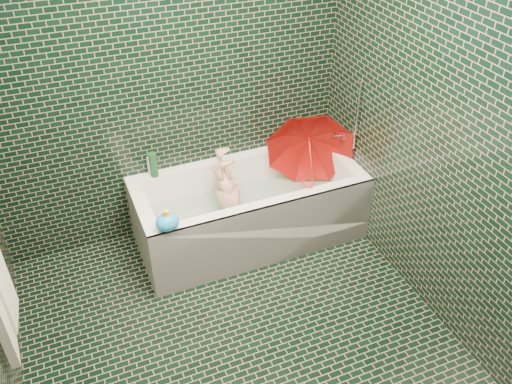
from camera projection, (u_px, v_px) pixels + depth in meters
name	position (u px, v px, depth m)	size (l,w,h in m)	color
floor	(244.00, 351.00, 3.42)	(2.80, 2.80, 0.00)	black
wall_back	(167.00, 81.00, 3.73)	(2.80, 2.80, 0.00)	black
wall_right	(453.00, 139.00, 3.09)	(2.80, 2.80, 0.00)	black
bathtub	(250.00, 216.00, 4.18)	(1.70, 0.75, 0.55)	white
bath_mat	(249.00, 220.00, 4.23)	(1.35, 0.47, 0.01)	green
water	(249.00, 206.00, 4.15)	(1.48, 0.53, 0.00)	silver
faucet	(348.00, 132.00, 4.12)	(0.18, 0.19, 0.55)	silver
child	(232.00, 208.00, 4.11)	(0.34, 0.22, 0.94)	tan
umbrella	(311.00, 160.00, 4.08)	(0.66, 0.66, 0.58)	red
soap_bottle_a	(319.00, 137.00, 4.50)	(0.10, 0.10, 0.26)	white
soap_bottle_b	(323.00, 138.00, 4.48)	(0.08, 0.09, 0.19)	#411C69
soap_bottle_c	(310.00, 140.00, 4.45)	(0.14, 0.14, 0.17)	#134520
bottle_right_tall	(298.00, 130.00, 4.36)	(0.06, 0.06, 0.22)	#134520
bottle_right_pump	(326.00, 129.00, 4.41)	(0.05, 0.05, 0.19)	silver
bottle_left_tall	(153.00, 165.00, 3.97)	(0.06, 0.06, 0.19)	#134520
bottle_left_short	(151.00, 166.00, 4.01)	(0.05, 0.05, 0.15)	white
rubber_duck	(300.00, 138.00, 4.41)	(0.11, 0.09, 0.08)	yellow
bath_toy	(167.00, 222.00, 3.48)	(0.17, 0.14, 0.15)	#1994E8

